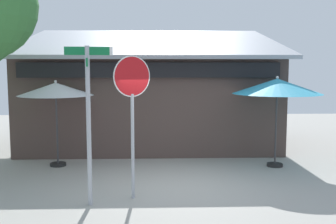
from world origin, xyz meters
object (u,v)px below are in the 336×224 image
street_sign_post (89,109)px  patio_umbrella_teal_center (277,87)px  stop_sign (132,98)px  patio_umbrella_ivory_left (56,90)px

street_sign_post → patio_umbrella_teal_center: bearing=32.7°
street_sign_post → stop_sign: size_ratio=1.06×
patio_umbrella_ivory_left → patio_umbrella_teal_center: 6.04m
street_sign_post → patio_umbrella_teal_center: size_ratio=1.26×
stop_sign → patio_umbrella_teal_center: bearing=34.4°
patio_umbrella_teal_center → street_sign_post: bearing=-147.3°
street_sign_post → patio_umbrella_teal_center: (4.64, 2.98, 0.28)m
street_sign_post → patio_umbrella_ivory_left: bearing=113.3°
stop_sign → patio_umbrella_ivory_left: 3.64m
patio_umbrella_ivory_left → street_sign_post: bearing=-66.7°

